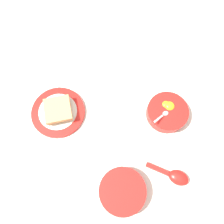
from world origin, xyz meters
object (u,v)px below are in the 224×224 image
egg_bowl (167,112)px  toast_sandwich (58,110)px  soup_spoon (175,176)px  toast_plate (58,112)px  congee_bowl (122,191)px

egg_bowl → toast_sandwich: (0.38, -0.18, 0.01)m
egg_bowl → soup_spoon: size_ratio=1.14×
egg_bowl → toast_sandwich: egg_bowl is taller
toast_sandwich → soup_spoon: 0.49m
toast_plate → toast_sandwich: 0.03m
toast_plate → soup_spoon: bearing=126.5°
toast_plate → soup_spoon: (-0.30, 0.40, 0.01)m
egg_bowl → soup_spoon: 0.24m
toast_sandwich → soup_spoon: size_ratio=0.88×
toast_plate → toast_sandwich: toast_sandwich is taller
congee_bowl → egg_bowl: bearing=-146.0°
egg_bowl → toast_plate: (0.38, -0.18, -0.02)m
toast_plate → congee_bowl: bearing=106.0°
soup_spoon → congee_bowl: congee_bowl is taller
toast_sandwich → congee_bowl: (-0.10, 0.36, -0.01)m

